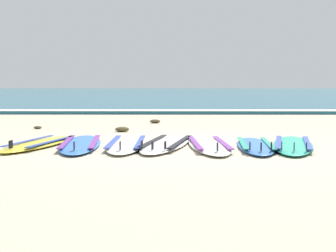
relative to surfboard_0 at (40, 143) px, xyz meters
name	(u,v)px	position (x,y,z in m)	size (l,w,h in m)	color
ground_plane	(188,145)	(2.26, 0.11, -0.04)	(80.00, 80.00, 0.00)	#C1B599
sea	(175,93)	(2.26, 37.38, 0.01)	(80.00, 60.00, 0.10)	#23667A
wave_foam_strip	(180,112)	(2.26, 7.81, 0.02)	(80.00, 0.87, 0.11)	white
surfboard_0	(40,143)	(0.00, 0.00, 0.00)	(1.00, 2.19, 0.18)	yellow
surfboard_1	(81,144)	(0.63, -0.03, 0.00)	(0.81, 2.40, 0.18)	#3875CC
surfboard_2	(127,144)	(1.33, -0.04, 0.00)	(0.57, 2.28, 0.18)	silver
surfboard_3	(167,144)	(1.94, 0.00, 0.00)	(1.04, 2.44, 0.18)	white
surfboard_4	(209,145)	(2.57, -0.15, 0.00)	(0.69, 2.31, 0.18)	white
surfboard_5	(255,146)	(3.26, -0.22, 0.00)	(0.66, 2.09, 0.18)	#3875CC
surfboard_6	(293,145)	(3.84, -0.12, 0.00)	(1.09, 2.40, 0.18)	#2DB793
seaweed_clump_near_shoreline	(122,129)	(1.04, 2.17, 0.01)	(0.28, 0.22, 0.10)	#4C4228
seaweed_clump_mid_sand	(155,121)	(1.61, 4.23, 0.01)	(0.25, 0.20, 0.09)	#4C4228
seaweed_clump_by_the_boards	(38,127)	(-0.80, 2.76, -0.01)	(0.17, 0.14, 0.06)	#4C4228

